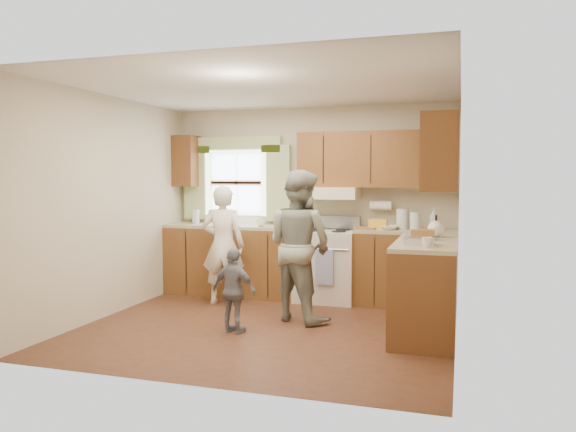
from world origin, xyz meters
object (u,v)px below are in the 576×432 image
(woman_left, at_px, (223,245))
(child, at_px, (234,291))
(woman_right, at_px, (299,245))
(stove, at_px, (327,264))

(woman_left, height_order, child, woman_left)
(woman_right, relative_size, child, 1.91)
(stove, bearing_deg, child, -107.56)
(stove, height_order, child, stove)
(woman_left, xyz_separation_m, child, (0.63, -1.16, -0.31))
(stove, relative_size, woman_left, 0.72)
(stove, xyz_separation_m, woman_right, (-0.07, -1.04, 0.36))
(woman_left, bearing_deg, woman_right, 149.99)
(woman_right, xyz_separation_m, child, (-0.48, -0.70, -0.40))
(stove, xyz_separation_m, child, (-0.55, -1.74, -0.03))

